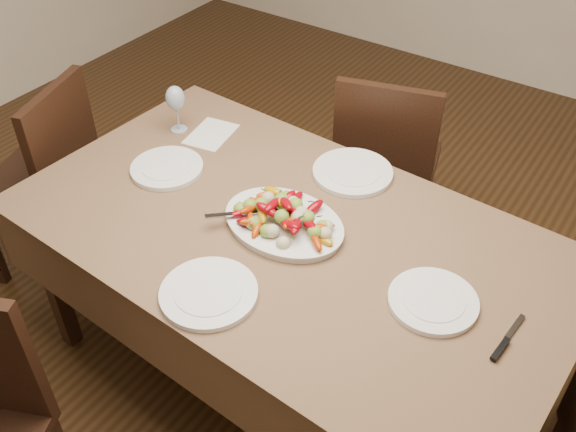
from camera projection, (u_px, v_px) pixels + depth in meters
The scene contains 14 objects.
floor at pixel (225, 367), 2.59m from camera, with size 6.00×6.00×0.00m, color #382210.
dining_table at pixel (288, 309), 2.33m from camera, with size 1.84×1.04×0.76m, color brown.
chair_far at pixel (388, 162), 2.87m from camera, with size 0.42×0.42×0.95m, color black, non-canonical shape.
chair_left at pixel (36, 182), 2.76m from camera, with size 0.42×0.42×0.95m, color black, non-canonical shape.
serving_platter at pixel (284, 224), 2.09m from camera, with size 0.41×0.30×0.02m, color white.
roasted_vegetables at pixel (284, 211), 2.06m from camera, with size 0.34×0.23×0.09m, color maroon, non-canonical shape.
serving_spoon at pixel (261, 214), 2.08m from camera, with size 0.28×0.06×0.03m, color #9EA0A8, non-canonical shape.
plate_left at pixel (167, 168), 2.34m from camera, with size 0.26×0.26×0.02m, color white.
plate_right at pixel (433, 301), 1.84m from camera, with size 0.26×0.26×0.02m, color white.
plate_far at pixel (353, 172), 2.32m from camera, with size 0.29×0.29×0.02m, color white.
plate_near at pixel (209, 293), 1.86m from camera, with size 0.29×0.29×0.02m, color white.
wine_glass at pixel (176, 108), 2.48m from camera, with size 0.08×0.08×0.20m, color #8C99A5, non-canonical shape.
menu_card at pixel (211, 134), 2.53m from camera, with size 0.15×0.21×0.00m, color silver.
table_knife at pixel (507, 340), 1.74m from camera, with size 0.02×0.20×0.01m, color #9EA0A8, non-canonical shape.
Camera 1 is at (1.11, -1.17, 2.14)m, focal length 40.00 mm.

